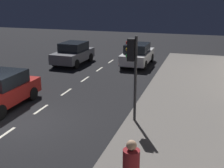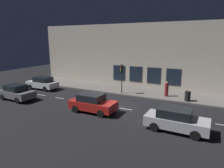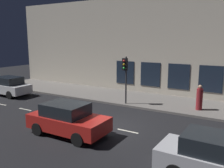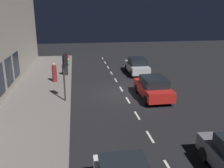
# 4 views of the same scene
# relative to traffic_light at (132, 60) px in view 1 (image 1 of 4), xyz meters

# --- Properties ---
(ground_plane) EXTENTS (60.00, 60.00, 0.00)m
(ground_plane) POSITION_rel_traffic_light_xyz_m (-4.23, -1.38, -2.60)
(ground_plane) COLOR black
(sidewalk) EXTENTS (4.50, 32.00, 0.15)m
(sidewalk) POSITION_rel_traffic_light_xyz_m (2.02, -1.38, -2.53)
(sidewalk) COLOR slate
(sidewalk) RESTS_ON ground
(lane_centre_line) EXTENTS (0.12, 27.20, 0.01)m
(lane_centre_line) POSITION_rel_traffic_light_xyz_m (-4.23, -2.38, -2.60)
(lane_centre_line) COLOR beige
(lane_centre_line) RESTS_ON ground
(traffic_light) EXTENTS (0.45, 0.32, 3.35)m
(traffic_light) POSITION_rel_traffic_light_xyz_m (0.00, 0.00, 0.00)
(traffic_light) COLOR #2D2D30
(traffic_light) RESTS_ON sidewalk
(parked_car_0) EXTENTS (1.84, 4.04, 1.58)m
(parked_car_0) POSITION_rel_traffic_light_xyz_m (-2.03, 10.04, -1.81)
(parked_car_0) COLOR silver
(parked_car_0) RESTS_ON ground
(parked_car_1) EXTENTS (1.96, 4.04, 1.58)m
(parked_car_1) POSITION_rel_traffic_light_xyz_m (-6.10, 0.01, -1.81)
(parked_car_1) COLOR red
(parked_car_1) RESTS_ON ground
(parked_car_3) EXTENTS (2.04, 3.89, 1.58)m
(parked_car_3) POSITION_rel_traffic_light_xyz_m (-6.62, 9.02, -1.81)
(parked_car_3) COLOR slate
(parked_car_3) RESTS_ON ground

